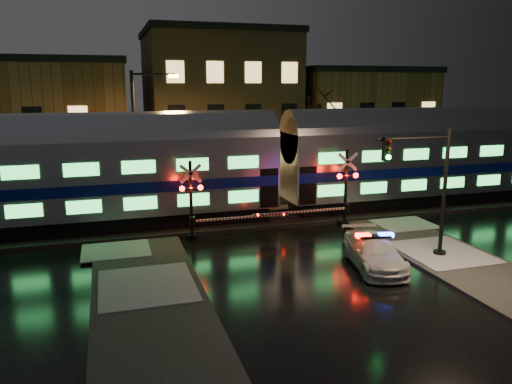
% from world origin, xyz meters
% --- Properties ---
extents(ground, '(120.00, 120.00, 0.00)m').
position_xyz_m(ground, '(0.00, 0.00, 0.00)').
color(ground, black).
rests_on(ground, ground).
extents(ballast, '(90.00, 4.20, 0.24)m').
position_xyz_m(ballast, '(0.00, 5.00, 0.12)').
color(ballast, black).
rests_on(ballast, ground).
extents(sidewalk_left, '(4.00, 20.00, 0.12)m').
position_xyz_m(sidewalk_left, '(-6.50, -6.00, 0.06)').
color(sidewalk_left, '#2D2D2D').
rests_on(sidewalk_left, ground).
extents(sidewalk_right, '(4.00, 20.00, 0.12)m').
position_xyz_m(sidewalk_right, '(6.50, -6.00, 0.06)').
color(sidewalk_right, '#2D2D2D').
rests_on(sidewalk_right, ground).
extents(building_left, '(14.00, 10.00, 9.00)m').
position_xyz_m(building_left, '(-13.00, 22.00, 4.50)').
color(building_left, brown).
rests_on(building_left, ground).
extents(building_mid, '(12.00, 11.00, 11.50)m').
position_xyz_m(building_mid, '(2.00, 22.50, 5.75)').
color(building_mid, brown).
rests_on(building_mid, ground).
extents(building_right, '(12.00, 10.00, 8.50)m').
position_xyz_m(building_right, '(15.00, 22.00, 4.25)').
color(building_right, brown).
rests_on(building_right, ground).
extents(train, '(51.00, 3.12, 5.92)m').
position_xyz_m(train, '(1.56, 5.00, 3.38)').
color(train, black).
rests_on(train, ballast).
extents(police_car, '(2.63, 4.75, 1.46)m').
position_xyz_m(police_car, '(2.78, -3.42, 0.66)').
color(police_car, silver).
rests_on(police_car, ground).
extents(crossing_signal_right, '(5.88, 0.66, 4.17)m').
position_xyz_m(crossing_signal_right, '(4.01, 2.31, 1.72)').
color(crossing_signal_right, black).
rests_on(crossing_signal_right, ground).
extents(crossing_signal_left, '(5.56, 0.65, 3.93)m').
position_xyz_m(crossing_signal_left, '(-3.51, 2.30, 1.62)').
color(crossing_signal_left, black).
rests_on(crossing_signal_left, ground).
extents(traffic_light, '(3.69, 0.68, 5.70)m').
position_xyz_m(traffic_light, '(5.32, -3.22, 3.03)').
color(traffic_light, black).
rests_on(traffic_light, ground).
extents(streetlight, '(2.77, 0.29, 8.28)m').
position_xyz_m(streetlight, '(-5.72, 9.00, 4.77)').
color(streetlight, black).
rests_on(streetlight, ground).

